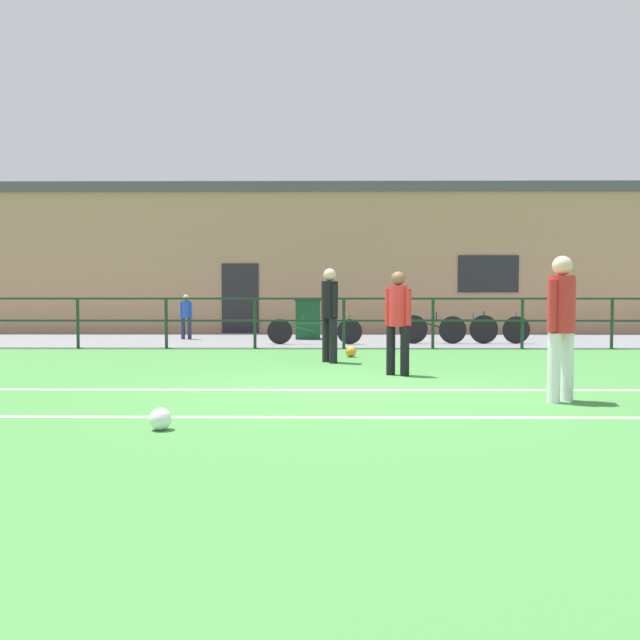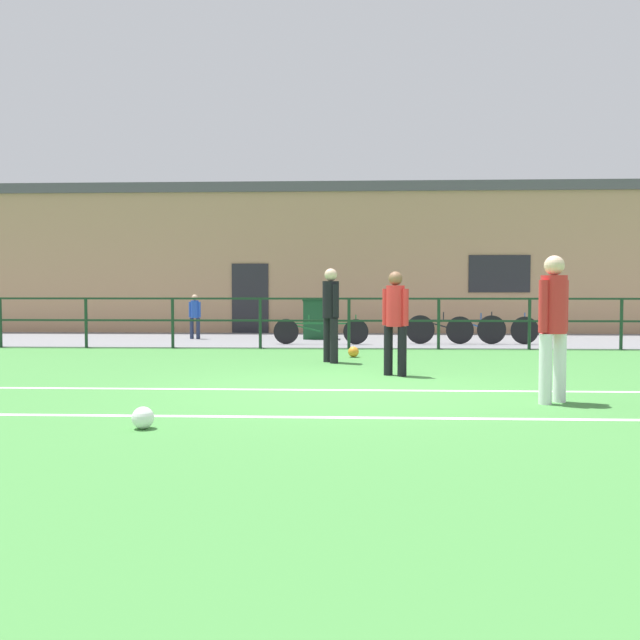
# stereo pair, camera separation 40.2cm
# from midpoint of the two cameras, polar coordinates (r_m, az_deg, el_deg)

# --- Properties ---
(ground) EXTENTS (60.00, 44.00, 0.04)m
(ground) POSITION_cam_midpoint_polar(r_m,az_deg,el_deg) (9.08, 1.74, -6.00)
(ground) COLOR #42843D
(field_line_touchline) EXTENTS (36.00, 0.11, 0.00)m
(field_line_touchline) POSITION_cam_midpoint_polar(r_m,az_deg,el_deg) (8.95, 1.76, -5.98)
(field_line_touchline) COLOR white
(field_line_touchline) RESTS_ON ground
(field_line_hash) EXTENTS (36.00, 0.11, 0.00)m
(field_line_hash) POSITION_cam_midpoint_polar(r_m,az_deg,el_deg) (7.08, 2.08, -8.30)
(field_line_hash) COLOR white
(field_line_hash) RESTS_ON ground
(pavement_strip) EXTENTS (48.00, 5.00, 0.02)m
(pavement_strip) POSITION_cam_midpoint_polar(r_m,az_deg,el_deg) (17.53, 1.17, -1.70)
(pavement_strip) COLOR slate
(pavement_strip) RESTS_ON ground
(perimeter_fence) EXTENTS (36.07, 0.07, 1.15)m
(perimeter_fence) POSITION_cam_midpoint_polar(r_m,az_deg,el_deg) (14.99, 1.28, 0.38)
(perimeter_fence) COLOR #193823
(perimeter_fence) RESTS_ON ground
(clubhouse_facade) EXTENTS (28.00, 2.56, 4.54)m
(clubhouse_facade) POSITION_cam_midpoint_polar(r_m,az_deg,el_deg) (21.19, 1.07, 5.19)
(clubhouse_facade) COLOR tan
(clubhouse_facade) RESTS_ON ground
(player_goalkeeper) EXTENTS (0.30, 0.42, 1.72)m
(player_goalkeeper) POSITION_cam_midpoint_polar(r_m,az_deg,el_deg) (12.17, -0.11, 0.92)
(player_goalkeeper) COLOR black
(player_goalkeeper) RESTS_ON ground
(player_striker) EXTENTS (0.39, 0.28, 1.62)m
(player_striker) POSITION_cam_midpoint_polar(r_m,az_deg,el_deg) (10.41, 5.57, 0.29)
(player_striker) COLOR black
(player_striker) RESTS_ON ground
(player_winger) EXTENTS (0.41, 0.32, 1.74)m
(player_winger) POSITION_cam_midpoint_polar(r_m,az_deg,el_deg) (8.38, 18.61, 0.07)
(player_winger) COLOR white
(player_winger) RESTS_ON ground
(soccer_ball_match) EXTENTS (0.21, 0.21, 0.21)m
(soccer_ball_match) POSITION_cam_midpoint_polar(r_m,az_deg,el_deg) (13.20, 1.77, -2.72)
(soccer_ball_match) COLOR orange
(soccer_ball_match) RESTS_ON ground
(soccer_ball_spare) EXTENTS (0.21, 0.21, 0.21)m
(soccer_ball_spare) POSITION_cam_midpoint_polar(r_m,az_deg,el_deg) (6.67, -15.15, -8.15)
(soccer_ball_spare) COLOR white
(soccer_ball_spare) RESTS_ON ground
(spectator_child) EXTENTS (0.32, 0.21, 1.18)m
(spectator_child) POSITION_cam_midpoint_polar(r_m,az_deg,el_deg) (17.95, -11.97, 0.52)
(spectator_child) COLOR #232D4C
(spectator_child) RESTS_ON pavement_strip
(bicycle_parked_0) EXTENTS (2.28, 0.04, 0.71)m
(bicycle_parked_0) POSITION_cam_midpoint_polar(r_m,az_deg,el_deg) (16.00, -1.20, -0.94)
(bicycle_parked_0) COLOR black
(bicycle_parked_0) RESTS_ON pavement_strip
(bicycle_parked_1) EXTENTS (2.39, 0.04, 0.78)m
(bicycle_parked_1) POSITION_cam_midpoint_polar(r_m,az_deg,el_deg) (16.44, 10.20, -0.74)
(bicycle_parked_1) COLOR black
(bicycle_parked_1) RESTS_ON pavement_strip
(bicycle_parked_2) EXTENTS (2.20, 0.04, 0.76)m
(bicycle_parked_2) POSITION_cam_midpoint_polar(r_m,az_deg,el_deg) (16.60, 13.16, -0.78)
(bicycle_parked_2) COLOR black
(bicycle_parked_2) RESTS_ON pavement_strip
(trash_bin_0) EXTENTS (0.68, 0.57, 1.08)m
(trash_bin_0) POSITION_cam_midpoint_polar(r_m,az_deg,el_deg) (17.67, -1.68, 0.15)
(trash_bin_0) COLOR #194C28
(trash_bin_0) RESTS_ON pavement_strip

